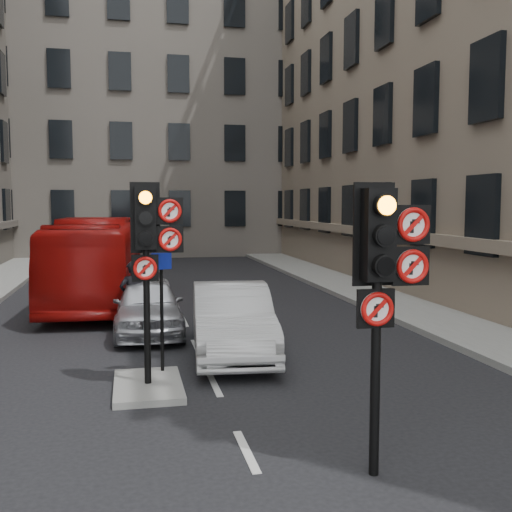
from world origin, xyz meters
name	(u,v)px	position (x,y,z in m)	size (l,w,h in m)	color
pavement_right	(405,304)	(7.20, 12.00, 0.08)	(3.00, 50.00, 0.16)	gray
centre_island	(148,386)	(-1.20, 5.00, 0.06)	(1.20, 2.00, 0.12)	gray
building_far	(147,108)	(0.00, 38.00, 10.00)	(30.00, 14.00, 20.00)	#6D645C
signal_near	(384,266)	(1.49, 0.99, 2.58)	(0.91, 0.40, 3.58)	black
signal_far	(151,239)	(-1.11, 4.99, 2.70)	(0.91, 0.40, 3.58)	black
car_silver	(148,305)	(-1.04, 9.75, 0.72)	(1.70, 4.23, 1.44)	#ACADB4
car_white	(232,320)	(0.69, 7.13, 0.77)	(1.63, 4.67, 1.54)	silver
car_pink	(113,279)	(-2.07, 16.03, 0.63)	(1.76, 4.33, 1.26)	#CD3C86
bus_red	(98,260)	(-2.50, 15.18, 1.43)	(2.39, 10.23, 2.85)	maroon
motorcycle	(148,315)	(-1.04, 9.67, 0.49)	(0.46, 1.62, 0.97)	black
motorcyclist	(133,298)	(-1.42, 9.68, 0.94)	(0.69, 0.45, 1.88)	black
info_sign	(162,295)	(-0.90, 5.73, 1.59)	(0.39, 0.16, 2.27)	black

